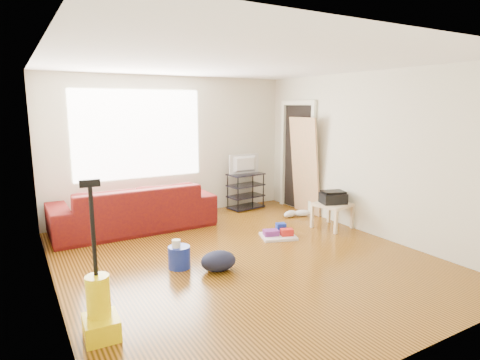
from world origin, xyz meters
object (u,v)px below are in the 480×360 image
cleaning_tray (278,234)px  backpack (218,270)px  sofa (135,229)px  vacuum (100,309)px  tv_stand (246,191)px  side_table (333,207)px  bucket (180,267)px

cleaning_tray → backpack: 1.52m
sofa → vacuum: size_ratio=1.83×
tv_stand → side_table: bearing=-79.7°
side_table → backpack: 2.51m
side_table → cleaning_tray: size_ratio=0.99×
bucket → cleaning_tray: cleaning_tray is taller
bucket → backpack: 0.50m
backpack → tv_stand: bearing=57.6°
backpack → vacuum: (-1.54, -0.75, 0.26)m
tv_stand → side_table: size_ratio=1.21×
sofa → side_table: bearing=151.4°
sofa → vacuum: vacuum is taller
side_table → bucket: 2.83m
sofa → cleaning_tray: (1.79, -1.50, 0.06)m
tv_stand → cleaning_tray: 1.86m
tv_stand → vacuum: (-3.38, -3.17, -0.10)m
vacuum → side_table: bearing=21.8°
tv_stand → side_table: 1.90m
side_table → backpack: size_ratio=1.37×
sofa → side_table: (2.84, -1.55, 0.35)m
tv_stand → backpack: bearing=-134.4°
tv_stand → bucket: (-2.23, -2.11, -0.35)m
side_table → vacuum: vacuum is taller
bucket → vacuum: 1.59m
tv_stand → cleaning_tray: size_ratio=1.20×
cleaning_tray → vacuum: 3.23m
bucket → backpack: bearing=-40.0°
sofa → backpack: sofa is taller
bucket → tv_stand: bearing=43.4°
sofa → bucket: 1.84m
sofa → tv_stand: bearing=-173.2°
tv_stand → vacuum: bearing=-143.9°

